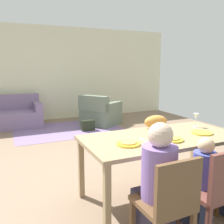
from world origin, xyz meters
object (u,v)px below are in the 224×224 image
at_px(plate_near_child, 172,139).
at_px(wine_glass, 196,117).
at_px(person_child, 201,186).
at_px(dining_table, 162,142).
at_px(plate_near_man, 128,144).
at_px(couch, 4,116).
at_px(armchair, 100,113).
at_px(plate_near_woman, 202,133).
at_px(dining_chair_child, 216,188).
at_px(dining_chair_man, 169,201).
at_px(cat, 156,122).
at_px(person_man, 156,189).
at_px(handbag, 88,125).

xyz_separation_m(plate_near_child, wine_glass, (0.66, 0.36, 0.12)).
relative_size(plate_near_child, person_child, 0.27).
distance_m(dining_table, plate_near_man, 0.53).
distance_m(wine_glass, couch, 4.94).
bearing_deg(armchair, couch, 163.81).
xyz_separation_m(plate_near_man, plate_near_woman, (1.02, 0.02, 0.00)).
bearing_deg(plate_near_woman, dining_chair_child, -125.28).
bearing_deg(person_child, wine_glass, 50.97).
distance_m(dining_table, plate_near_woman, 0.52).
height_order(plate_near_man, dining_chair_man, dining_chair_man).
height_order(dining_table, cat, cat).
relative_size(dining_table, dining_chair_man, 2.12).
bearing_deg(dining_chair_child, dining_table, 90.30).
xyz_separation_m(dining_table, person_man, (-0.51, -0.64, -0.18)).
xyz_separation_m(dining_chair_man, dining_chair_child, (0.51, 0.00, 0.00)).
bearing_deg(armchair, plate_near_woman, -93.19).
bearing_deg(dining_chair_man, plate_near_child, 51.30).
bearing_deg(handbag, dining_table, -93.78).
height_order(wine_glass, person_man, person_man).
relative_size(wine_glass, person_child, 0.20).
distance_m(dining_table, handbag, 3.40).
relative_size(plate_near_woman, cat, 0.78).
distance_m(plate_near_child, person_man, 0.73).
height_order(dining_chair_man, couch, dining_chair_man).
height_order(plate_near_child, handbag, plate_near_child).
bearing_deg(plate_near_child, handbag, 86.41).
distance_m(cat, armchair, 3.55).
bearing_deg(armchair, dining_chair_child, -98.87).
relative_size(person_man, couch, 0.60).
bearing_deg(dining_chair_man, cat, 60.58).
bearing_deg(person_child, plate_near_child, 89.80).
relative_size(person_child, handbag, 2.89).
distance_m(plate_near_woman, handbag, 3.52).
bearing_deg(plate_near_man, dining_chair_child, -53.50).
height_order(plate_near_man, plate_near_child, same).
height_order(plate_near_woman, handbag, plate_near_woman).
bearing_deg(dining_chair_man, wine_glass, 40.27).
height_order(dining_chair_child, person_child, person_child).
height_order(cat, couch, cat).
relative_size(dining_chair_man, dining_chair_child, 1.00).
height_order(person_man, dining_chair_child, person_man).
bearing_deg(wine_glass, person_man, -145.16).
xyz_separation_m(dining_table, cat, (0.15, 0.35, 0.16)).
distance_m(wine_glass, handbag, 3.29).
bearing_deg(couch, armchair, -16.19).
bearing_deg(wine_glass, couch, 118.10).
bearing_deg(person_child, dining_chair_child, -88.05).
distance_m(cat, couch, 4.56).
height_order(dining_chair_man, person_man, person_man).
bearing_deg(dining_chair_child, person_man, 161.13).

